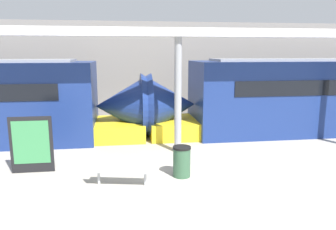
# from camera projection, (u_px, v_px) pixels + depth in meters

# --- Properties ---
(ground_plane) EXTENTS (60.00, 60.00, 0.00)m
(ground_plane) POSITION_uv_depth(u_px,v_px,m) (201.00, 194.00, 8.13)
(ground_plane) COLOR #A8A093
(station_wall) EXTENTS (56.00, 0.20, 5.00)m
(station_wall) POSITION_uv_depth(u_px,v_px,m) (158.00, 71.00, 17.04)
(station_wall) COLOR gray
(station_wall) RESTS_ON ground_plane
(bench_near) EXTENTS (1.62, 0.75, 0.78)m
(bench_near) POSITION_uv_depth(u_px,v_px,m) (121.00, 169.00, 8.54)
(bench_near) COLOR #ADB2B7
(bench_near) RESTS_ON ground_plane
(trash_bin) EXTENTS (0.51, 0.51, 0.88)m
(trash_bin) POSITION_uv_depth(u_px,v_px,m) (182.00, 161.00, 9.23)
(trash_bin) COLOR #2D5138
(trash_bin) RESTS_ON ground_plane
(poster_board) EXTENTS (1.20, 0.07, 1.66)m
(poster_board) POSITION_uv_depth(u_px,v_px,m) (32.00, 145.00, 9.48)
(poster_board) COLOR black
(poster_board) RESTS_ON ground_plane
(support_column_near) EXTENTS (0.25, 0.25, 3.98)m
(support_column_near) POSITION_uv_depth(u_px,v_px,m) (178.00, 96.00, 11.22)
(support_column_near) COLOR gray
(support_column_near) RESTS_ON ground_plane
(canopy_beam) EXTENTS (28.00, 0.60, 0.28)m
(canopy_beam) POSITION_uv_depth(u_px,v_px,m) (178.00, 32.00, 10.82)
(canopy_beam) COLOR silver
(canopy_beam) RESTS_ON support_column_near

